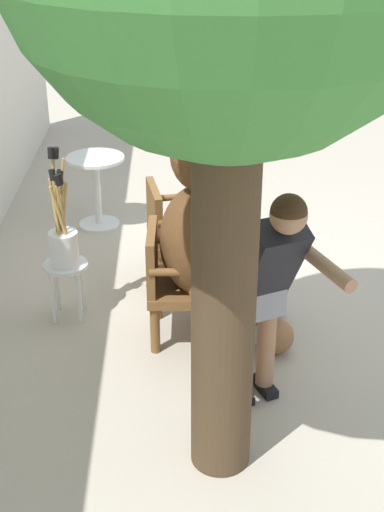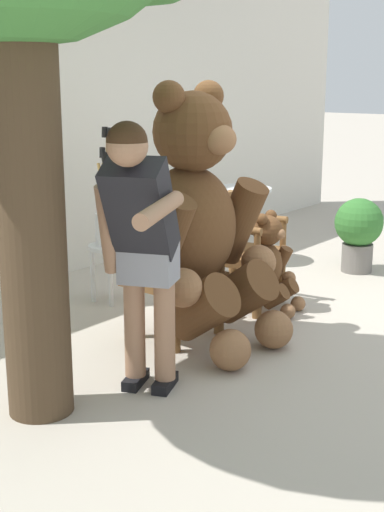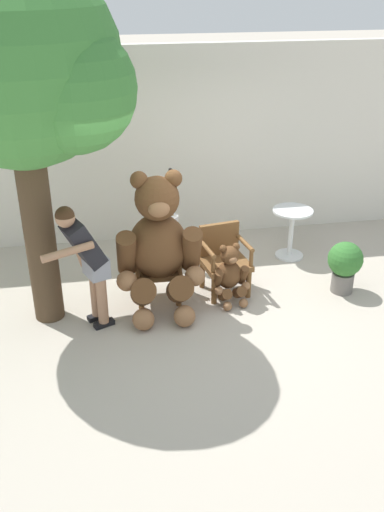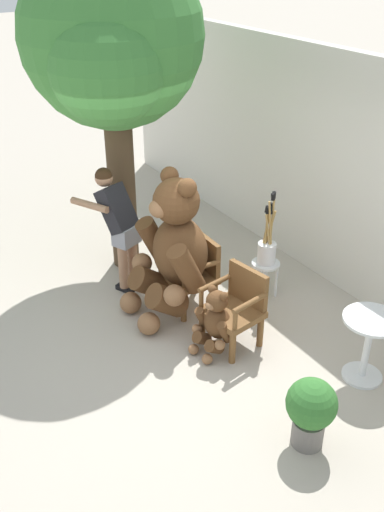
{
  "view_description": "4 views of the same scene",
  "coord_description": "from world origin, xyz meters",
  "px_view_note": "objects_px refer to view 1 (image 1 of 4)",
  "views": [
    {
      "loc": [
        -4.94,
        0.6,
        2.96
      ],
      "look_at": [
        -0.32,
        0.46,
        0.6
      ],
      "focal_mm": 50.0,
      "sensor_mm": 36.0,
      "label": 1
    },
    {
      "loc": [
        -4.0,
        -2.48,
        1.73
      ],
      "look_at": [
        -0.35,
        0.42,
        0.57
      ],
      "focal_mm": 50.0,
      "sensor_mm": 36.0,
      "label": 2
    },
    {
      "loc": [
        -1.07,
        -5.6,
        3.76
      ],
      "look_at": [
        -0.08,
        0.05,
        0.8
      ],
      "focal_mm": 40.0,
      "sensor_mm": 36.0,
      "label": 3
    },
    {
      "loc": [
        4.37,
        -2.44,
        3.9
      ],
      "look_at": [
        -0.22,
        0.42,
        0.81
      ],
      "focal_mm": 40.0,
      "sensor_mm": 36.0,
      "label": 4
    }
  ],
  "objects_px": {
    "wooden_chair_right": "(175,231)",
    "teddy_bear_large": "(214,232)",
    "brush_bucket": "(63,239)",
    "person_visitor": "(267,281)",
    "wooden_chair_left": "(176,280)",
    "round_side_table": "(97,184)",
    "potted_plant": "(203,175)",
    "teddy_bear_small": "(209,239)",
    "white_stool": "(66,276)"
  },
  "relations": [
    {
      "from": "wooden_chair_right",
      "to": "round_side_table",
      "type": "bearing_deg",
      "value": 33.23
    },
    {
      "from": "person_visitor",
      "to": "white_stool",
      "type": "xyz_separation_m",
      "value": [
        1.13,
        1.37,
        -0.55
      ]
    },
    {
      "from": "teddy_bear_small",
      "to": "wooden_chair_left",
      "type": "bearing_deg",
      "value": 161.75
    },
    {
      "from": "wooden_chair_right",
      "to": "white_stool",
      "type": "bearing_deg",
      "value": 123.51
    },
    {
      "from": "teddy_bear_small",
      "to": "round_side_table",
      "type": "bearing_deg",
      "value": 42.45
    },
    {
      "from": "brush_bucket",
      "to": "person_visitor",
      "type": "bearing_deg",
      "value": -129.32
    },
    {
      "from": "teddy_bear_small",
      "to": "wooden_chair_right",
      "type": "bearing_deg",
      "value": 93.47
    },
    {
      "from": "teddy_bear_large",
      "to": "round_side_table",
      "type": "distance_m",
      "value": 2.27
    },
    {
      "from": "wooden_chair_left",
      "to": "brush_bucket",
      "type": "height_order",
      "value": "brush_bucket"
    },
    {
      "from": "person_visitor",
      "to": "brush_bucket",
      "type": "bearing_deg",
      "value": 50.68
    },
    {
      "from": "teddy_bear_large",
      "to": "teddy_bear_small",
      "type": "bearing_deg",
      "value": -0.57
    },
    {
      "from": "white_stool",
      "to": "round_side_table",
      "type": "height_order",
      "value": "round_side_table"
    },
    {
      "from": "wooden_chair_left",
      "to": "brush_bucket",
      "type": "relative_size",
      "value": 0.94
    },
    {
      "from": "wooden_chair_left",
      "to": "teddy_bear_small",
      "type": "height_order",
      "value": "wooden_chair_left"
    },
    {
      "from": "brush_bucket",
      "to": "potted_plant",
      "type": "distance_m",
      "value": 2.36
    },
    {
      "from": "white_stool",
      "to": "teddy_bear_large",
      "type": "bearing_deg",
      "value": -104.66
    },
    {
      "from": "wooden_chair_left",
      "to": "white_stool",
      "type": "xyz_separation_m",
      "value": [
        0.29,
        0.84,
        -0.11
      ]
    },
    {
      "from": "potted_plant",
      "to": "white_stool",
      "type": "bearing_deg",
      "value": 150.99
    },
    {
      "from": "wooden_chair_right",
      "to": "potted_plant",
      "type": "height_order",
      "value": "wooden_chair_right"
    },
    {
      "from": "teddy_bear_small",
      "to": "person_visitor",
      "type": "bearing_deg",
      "value": -171.45
    },
    {
      "from": "teddy_bear_large",
      "to": "white_stool",
      "type": "xyz_separation_m",
      "value": [
        0.29,
        1.11,
        -0.49
      ]
    },
    {
      "from": "wooden_chair_left",
      "to": "brush_bucket",
      "type": "xyz_separation_m",
      "value": [
        0.29,
        0.84,
        0.2
      ]
    },
    {
      "from": "wooden_chair_left",
      "to": "teddy_bear_large",
      "type": "xyz_separation_m",
      "value": [
        -0.0,
        -0.27,
        0.38
      ]
    },
    {
      "from": "teddy_bear_small",
      "to": "round_side_table",
      "type": "height_order",
      "value": "teddy_bear_small"
    },
    {
      "from": "brush_bucket",
      "to": "round_side_table",
      "type": "relative_size",
      "value": 1.27
    },
    {
      "from": "wooden_chair_left",
      "to": "wooden_chair_right",
      "type": "distance_m",
      "value": 0.84
    },
    {
      "from": "wooden_chair_left",
      "to": "potted_plant",
      "type": "height_order",
      "value": "wooden_chair_left"
    },
    {
      "from": "wooden_chair_right",
      "to": "teddy_bear_large",
      "type": "relative_size",
      "value": 0.5
    },
    {
      "from": "round_side_table",
      "to": "white_stool",
      "type": "bearing_deg",
      "value": 177.09
    },
    {
      "from": "person_visitor",
      "to": "round_side_table",
      "type": "distance_m",
      "value": 3.14
    },
    {
      "from": "person_visitor",
      "to": "white_stool",
      "type": "height_order",
      "value": "person_visitor"
    },
    {
      "from": "wooden_chair_left",
      "to": "person_visitor",
      "type": "height_order",
      "value": "person_visitor"
    },
    {
      "from": "white_stool",
      "to": "teddy_bear_small",
      "type": "bearing_deg",
      "value": -62.95
    },
    {
      "from": "wooden_chair_left",
      "to": "round_side_table",
      "type": "xyz_separation_m",
      "value": [
        1.98,
        0.75,
        -0.01
      ]
    },
    {
      "from": "teddy_bear_large",
      "to": "potted_plant",
      "type": "distance_m",
      "value": 2.38
    },
    {
      "from": "teddy_bear_small",
      "to": "potted_plant",
      "type": "relative_size",
      "value": 1.13
    },
    {
      "from": "teddy_bear_small",
      "to": "person_visitor",
      "type": "xyz_separation_m",
      "value": [
        -1.7,
        -0.26,
        0.53
      ]
    },
    {
      "from": "wooden_chair_left",
      "to": "person_visitor",
      "type": "distance_m",
      "value": 1.09
    },
    {
      "from": "wooden_chair_right",
      "to": "person_visitor",
      "type": "xyz_separation_m",
      "value": [
        -1.68,
        -0.54,
        0.45
      ]
    },
    {
      "from": "wooden_chair_left",
      "to": "round_side_table",
      "type": "bearing_deg",
      "value": 20.68
    },
    {
      "from": "teddy_bear_small",
      "to": "round_side_table",
      "type": "xyz_separation_m",
      "value": [
        1.13,
        1.03,
        0.07
      ]
    },
    {
      "from": "wooden_chair_right",
      "to": "round_side_table",
      "type": "height_order",
      "value": "wooden_chair_right"
    },
    {
      "from": "brush_bucket",
      "to": "potted_plant",
      "type": "relative_size",
      "value": 1.34
    },
    {
      "from": "wooden_chair_left",
      "to": "potted_plant",
      "type": "distance_m",
      "value": 2.35
    },
    {
      "from": "person_visitor",
      "to": "potted_plant",
      "type": "height_order",
      "value": "person_visitor"
    },
    {
      "from": "teddy_bear_large",
      "to": "teddy_bear_small",
      "type": "relative_size",
      "value": 2.24
    },
    {
      "from": "round_side_table",
      "to": "wooden_chair_right",
      "type": "bearing_deg",
      "value": -146.77
    },
    {
      "from": "potted_plant",
      "to": "teddy_bear_large",
      "type": "bearing_deg",
      "value": 179.38
    },
    {
      "from": "wooden_chair_left",
      "to": "white_stool",
      "type": "relative_size",
      "value": 1.87
    },
    {
      "from": "white_stool",
      "to": "potted_plant",
      "type": "distance_m",
      "value": 2.34
    }
  ]
}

